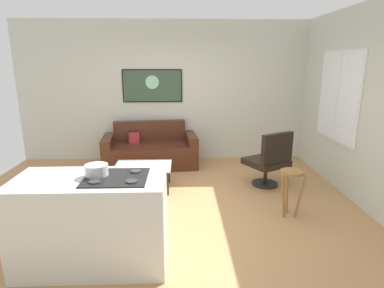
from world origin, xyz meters
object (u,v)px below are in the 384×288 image
coffee_table (143,167)px  bar_stool (291,182)px  couch (150,151)px  armchair (270,160)px  mixing_bowl (97,171)px  wall_painting (152,86)px

coffee_table → bar_stool: bar_stool is taller
couch → armchair: (2.04, -1.16, 0.16)m
armchair → mixing_bowl: 3.00m
coffee_table → mixing_bowl: mixing_bowl is taller
wall_painting → coffee_table: bearing=-91.4°
armchair → bar_stool: (-0.00, -1.04, 0.02)m
armchair → wall_painting: 2.79m
armchair → mixing_bowl: bearing=-139.7°
coffee_table → bar_stool: bearing=-26.2°
armchair → wall_painting: wall_painting is taller
mixing_bowl → wall_painting: bearing=85.9°
armchair → coffee_table: bearing=-179.1°
coffee_table → wall_painting: bearing=88.6°
coffee_table → wall_painting: size_ratio=0.75×
mixing_bowl → bar_stool: bearing=21.3°
wall_painting → bar_stool: bearing=-53.0°
wall_painting → armchair: bearing=-38.9°
bar_stool → mixing_bowl: mixing_bowl is taller
armchair → wall_painting: bearing=141.1°
couch → wall_painting: 1.32m
couch → armchair: armchair is taller
coffee_table → wall_painting: 2.02m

